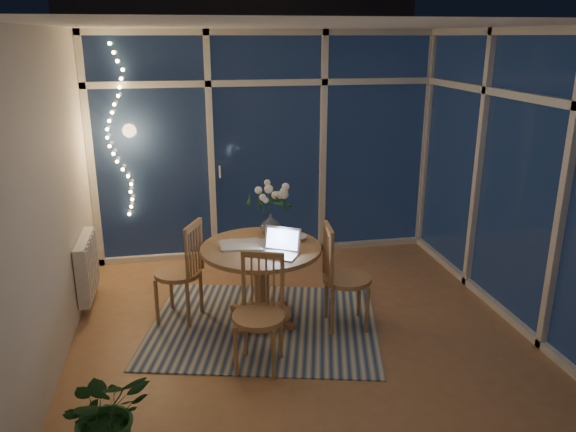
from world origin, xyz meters
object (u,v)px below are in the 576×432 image
(chair_front, at_px, (258,314))
(flower_vase, at_px, (270,223))
(chair_left, at_px, (178,270))
(chair_right, at_px, (347,276))
(potted_plant, at_px, (108,421))
(dining_table, at_px, (262,284))
(laptop, at_px, (278,243))

(chair_front, distance_m, flower_vase, 1.17)
(chair_left, height_order, flower_vase, chair_left)
(chair_right, height_order, potted_plant, chair_right)
(dining_table, xyz_separation_m, chair_left, (-0.75, 0.19, 0.12))
(chair_right, relative_size, chair_front, 1.05)
(dining_table, relative_size, chair_right, 1.10)
(dining_table, distance_m, chair_front, 0.78)
(chair_left, relative_size, flower_vase, 4.61)
(chair_left, relative_size, chair_front, 1.03)
(chair_left, height_order, chair_front, chair_left)
(chair_front, bearing_deg, flower_vase, 96.78)
(chair_left, xyz_separation_m, chair_front, (0.61, -0.95, -0.02))
(laptop, bearing_deg, dining_table, 144.31)
(chair_right, distance_m, laptop, 0.72)
(potted_plant, bearing_deg, flower_vase, 57.87)
(potted_plant, bearing_deg, chair_right, 38.50)
(chair_right, bearing_deg, chair_left, 78.42)
(laptop, bearing_deg, chair_left, -177.02)
(chair_front, bearing_deg, laptop, 85.57)
(flower_vase, bearing_deg, laptop, -92.45)
(chair_left, distance_m, chair_right, 1.54)
(potted_plant, bearing_deg, dining_table, 56.46)
(chair_front, bearing_deg, potted_plant, -115.34)
(chair_front, relative_size, potted_plant, 1.23)
(chair_left, relative_size, chair_right, 0.99)
(flower_vase, bearing_deg, potted_plant, -122.13)
(dining_table, bearing_deg, chair_left, 165.90)
(flower_vase, bearing_deg, chair_front, -104.03)
(chair_right, relative_size, laptop, 3.03)
(chair_left, distance_m, laptop, 1.03)
(laptop, xyz_separation_m, potted_plant, (-1.27, -1.50, -0.47))
(flower_vase, distance_m, potted_plant, 2.47)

